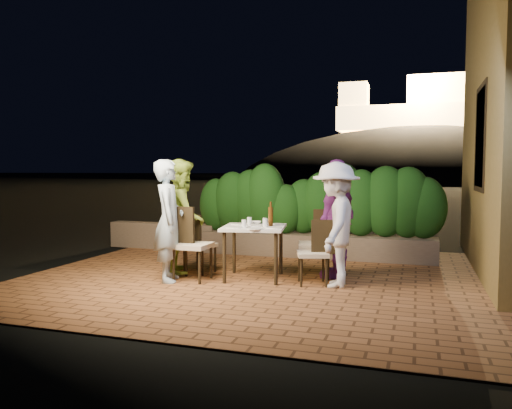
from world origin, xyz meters
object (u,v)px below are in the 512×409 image
at_px(diner_purple, 337,219).
at_px(chair_right_back, 315,243).
at_px(diner_white, 336,224).
at_px(dining_table, 254,252).
at_px(beer_bottle, 271,214).
at_px(chair_right_front, 313,252).
at_px(diner_blue, 169,221).
at_px(diner_green, 183,216).
at_px(parapet_lamp, 180,220).
at_px(chair_left_front, 192,244).
at_px(chair_left_back, 200,244).
at_px(bowl, 256,223).

bearing_deg(diner_purple, chair_right_back, -60.32).
height_order(chair_right_back, diner_white, diner_white).
distance_m(dining_table, beer_bottle, 0.60).
relative_size(beer_bottle, chair_right_front, 0.40).
distance_m(beer_bottle, diner_blue, 1.43).
bearing_deg(diner_green, chair_right_front, -118.00).
bearing_deg(parapet_lamp, chair_left_front, -59.76).
bearing_deg(chair_right_back, chair_right_front, 85.25).
xyz_separation_m(chair_left_front, diner_white, (1.96, 0.26, 0.31)).
distance_m(dining_table, chair_left_back, 0.91).
height_order(chair_left_front, parapet_lamp, chair_left_front).
bearing_deg(diner_white, chair_right_back, -143.68).
bearing_deg(chair_left_back, diner_blue, -93.94).
bearing_deg(bowl, chair_right_front, -22.37).
xyz_separation_m(beer_bottle, diner_blue, (-1.30, -0.58, -0.08)).
bearing_deg(diner_green, diner_white, -117.36).
relative_size(bowl, chair_right_front, 0.18).
xyz_separation_m(beer_bottle, chair_right_front, (0.64, -0.18, -0.49)).
relative_size(chair_left_front, diner_green, 0.60).
bearing_deg(chair_right_front, parapet_lamp, -52.67).
bearing_deg(diner_blue, beer_bottle, -89.37).
xyz_separation_m(dining_table, beer_bottle, (0.22, 0.09, 0.55)).
distance_m(chair_right_back, diner_blue, 2.09).
height_order(chair_right_front, diner_blue, diner_blue).
bearing_deg(bowl, chair_right_back, 5.19).
xyz_separation_m(dining_table, chair_left_front, (-0.79, -0.36, 0.14)).
distance_m(chair_right_front, parapet_lamp, 3.73).
bearing_deg(chair_left_front, chair_left_back, 103.11).
xyz_separation_m(bowl, diner_blue, (-1.01, -0.78, 0.07)).
relative_size(diner_purple, parapet_lamp, 12.13).
distance_m(chair_right_front, diner_green, 2.08).
bearing_deg(parapet_lamp, diner_purple, -25.90).
bearing_deg(chair_left_front, diner_green, 129.20).
bearing_deg(diner_blue, parapet_lamp, 0.14).
xyz_separation_m(chair_right_front, diner_blue, (-1.94, -0.40, 0.41)).
height_order(dining_table, chair_left_back, chair_left_back).
height_order(dining_table, chair_left_front, chair_left_front).
bearing_deg(diner_purple, diner_green, -66.48).
bearing_deg(diner_white, bowl, -109.84).
distance_m(dining_table, diner_green, 1.26).
xyz_separation_m(dining_table, bowl, (-0.06, 0.29, 0.39)).
height_order(dining_table, beer_bottle, beer_bottle).
xyz_separation_m(beer_bottle, bowl, (-0.29, 0.20, -0.15)).
xyz_separation_m(diner_purple, parapet_lamp, (-3.30, 1.60, -0.28)).
bearing_deg(chair_right_back, diner_white, 115.91).
bearing_deg(dining_table, diner_blue, -155.29).
distance_m(bowl, diner_purple, 1.19).
bearing_deg(parapet_lamp, beer_bottle, -39.16).
bearing_deg(chair_right_front, chair_left_back, -25.16).
bearing_deg(chair_right_back, dining_table, 11.73).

